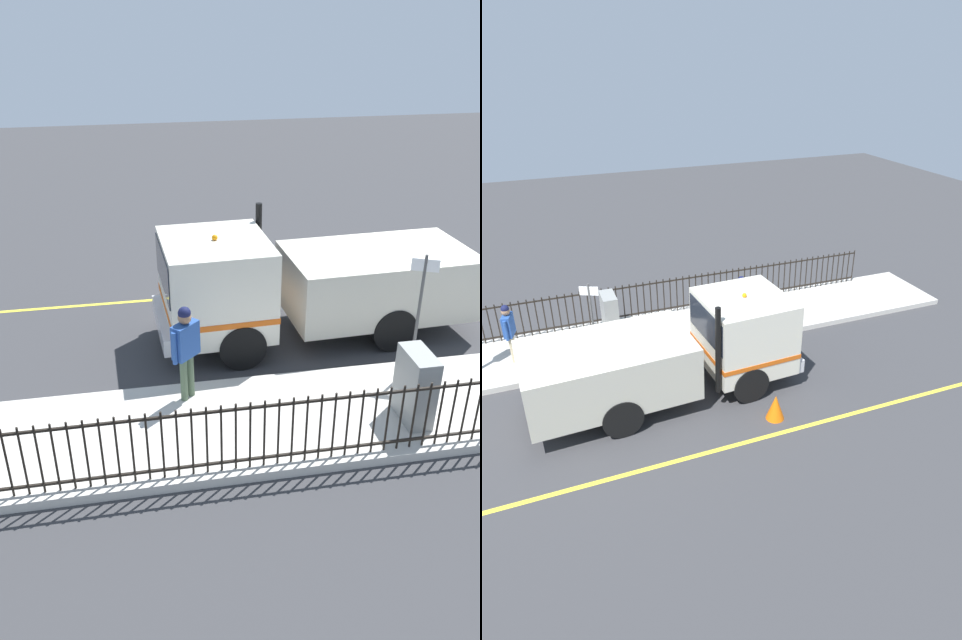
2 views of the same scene
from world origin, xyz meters
The scene contains 8 objects.
ground_plane centered at (0.00, 0.00, 0.00)m, with size 54.53×54.53×0.00m, color #38383A.
sidewalk_slab centered at (3.15, 0.00, 0.08)m, with size 2.72×24.78×0.16m, color beige.
lane_marking centered at (-2.33, 0.00, 0.00)m, with size 0.12×22.31×0.01m, color yellow.
work_truck centered at (0.08, -2.59, 1.31)m, with size 2.56×6.87×2.76m.
worker_standing centered at (2.26, -5.12, 1.28)m, with size 0.52×0.53×1.82m.
utility_cabinet centered at (3.60, -1.40, 0.81)m, with size 0.86×0.41×1.28m, color gray.
traffic_cone centered at (-1.77, -4.28, 0.32)m, with size 0.45×0.45×0.64m, color orange.
street_sign centered at (2.06, -0.71, 1.64)m, with size 0.24×0.47×2.38m.
Camera 1 is at (11.68, -5.92, 6.60)m, focal length 34.86 mm.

